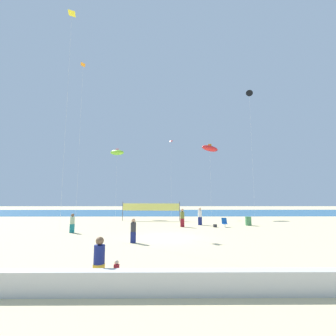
# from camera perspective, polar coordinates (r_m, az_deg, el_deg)

# --- Properties ---
(ground_plane) EXTENTS (120.00, 120.00, 0.00)m
(ground_plane) POSITION_cam_1_polar(r_m,az_deg,el_deg) (17.85, -0.51, -16.70)
(ground_plane) COLOR beige
(ocean_band) EXTENTS (120.00, 20.00, 0.01)m
(ocean_band) POSITION_cam_1_polar(r_m,az_deg,el_deg) (46.57, -0.48, -10.83)
(ocean_band) COLOR #28608C
(ocean_band) RESTS_ON ground
(boardwalk_ledge) EXTENTS (28.00, 0.44, 0.73)m
(boardwalk_ledge) POSITION_cam_1_polar(r_m,az_deg,el_deg) (7.89, -0.57, -26.30)
(boardwalk_ledge) COLOR beige
(boardwalk_ledge) RESTS_ON ground
(mother_figure) EXTENTS (0.37, 0.37, 1.62)m
(mother_figure) POSITION_cam_1_polar(r_m,az_deg,el_deg) (8.68, -16.54, -20.78)
(mother_figure) COLOR gold
(mother_figure) RESTS_ON ground
(toddler_figure) EXTENTS (0.19, 0.19, 0.85)m
(toddler_figure) POSITION_cam_1_polar(r_m,az_deg,el_deg) (8.70, -12.55, -23.68)
(toddler_figure) COLOR #EA7260
(toddler_figure) RESTS_ON ground
(beachgoer_white_shirt) EXTENTS (0.43, 0.43, 1.86)m
(beachgoer_white_shirt) POSITION_cam_1_polar(r_m,az_deg,el_deg) (25.78, 7.83, -11.49)
(beachgoer_white_shirt) COLOR navy
(beachgoer_white_shirt) RESTS_ON ground
(beachgoer_charcoal_shirt) EXTENTS (0.36, 0.36, 1.57)m
(beachgoer_charcoal_shirt) POSITION_cam_1_polar(r_m,az_deg,el_deg) (15.92, -8.51, -14.74)
(beachgoer_charcoal_shirt) COLOR navy
(beachgoer_charcoal_shirt) RESTS_ON ground
(beachgoer_olive_shirt) EXTENTS (0.41, 0.41, 1.81)m
(beachgoer_olive_shirt) POSITION_cam_1_polar(r_m,az_deg,el_deg) (23.98, 3.52, -11.93)
(beachgoer_olive_shirt) COLOR maroon
(beachgoer_olive_shirt) RESTS_ON ground
(beachgoer_sage_shirt) EXTENTS (0.36, 0.36, 1.59)m
(beachgoer_sage_shirt) POSITION_cam_1_polar(r_m,az_deg,el_deg) (21.63, -22.42, -12.24)
(beachgoer_sage_shirt) COLOR #19727A
(beachgoer_sage_shirt) RESTS_ON ground
(folding_beach_chair) EXTENTS (0.52, 0.65, 0.89)m
(folding_beach_chair) POSITION_cam_1_polar(r_m,az_deg,el_deg) (24.59, 13.70, -12.80)
(folding_beach_chair) COLOR #1959B2
(folding_beach_chair) RESTS_ON ground
(trash_barrel) EXTENTS (0.62, 0.62, 0.91)m
(trash_barrel) POSITION_cam_1_polar(r_m,az_deg,el_deg) (26.57, 19.10, -12.19)
(trash_barrel) COLOR #3F7F4C
(trash_barrel) RESTS_ON ground
(volleyball_net) EXTENTS (7.34, 0.59, 2.40)m
(volleyball_net) POSITION_cam_1_polar(r_m,az_deg,el_deg) (30.02, -4.21, -9.71)
(volleyball_net) COLOR #4C4C51
(volleyball_net) RESTS_ON ground
(beach_handbag) EXTENTS (0.35, 0.18, 0.28)m
(beach_handbag) POSITION_cam_1_polar(r_m,az_deg,el_deg) (24.23, 11.47, -13.71)
(beach_handbag) COLOR #2D2D33
(beach_handbag) RESTS_ON ground
(kite_black_delta) EXTENTS (1.17, 0.58, 20.77)m
(kite_black_delta) POSITION_cam_1_polar(r_m,az_deg,el_deg) (43.01, 19.32, 16.78)
(kite_black_delta) COLOR silver
(kite_black_delta) RESTS_ON ground
(kite_orange_diamond) EXTENTS (0.69, 0.69, 19.32)m
(kite_orange_diamond) POSITION_cam_1_polar(r_m,az_deg,el_deg) (32.60, -20.11, 21.72)
(kite_orange_diamond) COLOR silver
(kite_orange_diamond) RESTS_ON ground
(kite_red_diamond) EXTENTS (0.72, 0.72, 12.30)m
(kite_red_diamond) POSITION_cam_1_polar(r_m,az_deg,el_deg) (38.04, 0.75, 6.33)
(kite_red_diamond) COLOR silver
(kite_red_diamond) RESTS_ON ground
(kite_yellow_diamond) EXTENTS (0.96, 0.96, 21.72)m
(kite_yellow_diamond) POSITION_cam_1_polar(r_m,az_deg,el_deg) (29.75, -22.48, 31.11)
(kite_yellow_diamond) COLOR silver
(kite_yellow_diamond) RESTS_ON ground
(kite_lime_inflatable) EXTENTS (2.59, 1.61, 10.71)m
(kite_lime_inflatable) POSITION_cam_1_polar(r_m,az_deg,el_deg) (38.00, -12.38, 3.73)
(kite_lime_inflatable) COLOR silver
(kite_lime_inflatable) RESTS_ON ground
(kite_red_inflatable) EXTENTS (2.81, 1.30, 11.29)m
(kite_red_inflatable) POSITION_cam_1_polar(r_m,az_deg,el_deg) (37.22, 10.24, 4.74)
(kite_red_inflatable) COLOR silver
(kite_red_inflatable) RESTS_ON ground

